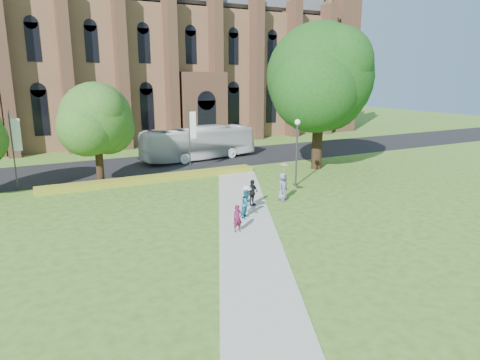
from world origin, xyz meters
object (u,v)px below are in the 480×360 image
streetlamp (297,144)px  pedestrian_0 (238,218)px  tour_coach (199,143)px  large_tree (320,77)px

streetlamp → pedestrian_0: (-8.90, -7.14, -2.49)m
streetlamp → tour_coach: bearing=100.4°
tour_coach → large_tree: bearing=-146.8°
large_tree → tour_coach: (-8.02, 9.30, -6.63)m
large_tree → pedestrian_0: size_ratio=8.64×
large_tree → tour_coach: large_tree is taller
pedestrian_0 → large_tree: bearing=37.3°
streetlamp → pedestrian_0: size_ratio=3.43×
tour_coach → pedestrian_0: bearing=155.5°
streetlamp → large_tree: (5.50, 4.50, 5.07)m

